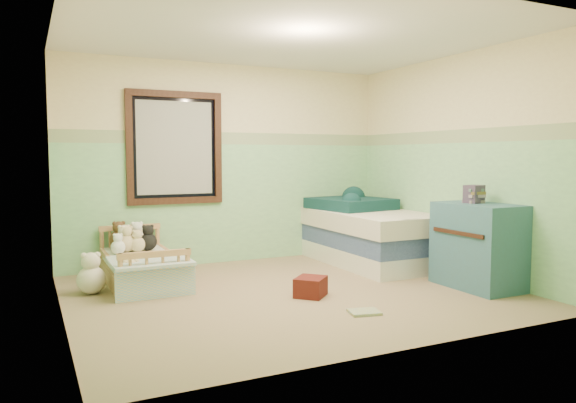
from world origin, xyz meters
name	(u,v)px	position (x,y,z in m)	size (l,w,h in m)	color
floor	(291,293)	(0.00, 0.00, -0.01)	(4.20, 3.60, 0.02)	#938060
ceiling	(291,34)	(0.00, 0.00, 2.51)	(4.20, 3.60, 0.02)	silver
wall_back	(229,164)	(0.00, 1.80, 1.25)	(4.20, 0.04, 2.50)	beige
wall_front	(408,171)	(0.00, -1.80, 1.25)	(4.20, 0.04, 2.50)	beige
wall_left	(58,168)	(-2.10, 0.00, 1.25)	(0.04, 3.60, 2.50)	beige
wall_right	(456,165)	(2.10, 0.00, 1.25)	(0.04, 3.60, 2.50)	beige
wainscot_mint	(230,203)	(0.00, 1.79, 0.75)	(4.20, 0.01, 1.50)	#78B581
border_strip	(229,138)	(0.00, 1.79, 1.57)	(4.20, 0.01, 0.15)	#5C845D
window_frame	(175,148)	(-0.70, 1.76, 1.45)	(1.16, 0.06, 1.36)	black
window_blinds	(175,148)	(-0.70, 1.77, 1.45)	(0.92, 0.01, 1.12)	#B5B5AD
toddler_bed_frame	(142,275)	(-1.26, 1.05, 0.09)	(0.70, 1.39, 0.18)	#BB824C
toddler_mattress	(142,261)	(-1.26, 1.05, 0.24)	(0.64, 1.33, 0.12)	white
patchwork_quilt	(150,261)	(-1.26, 0.62, 0.31)	(0.76, 0.70, 0.03)	#80B9DD
plush_bed_brown	(119,240)	(-1.41, 1.55, 0.41)	(0.22, 0.22, 0.22)	brown
plush_bed_white	(137,239)	(-1.21, 1.55, 0.40)	(0.20, 0.20, 0.20)	white
plush_bed_tan	(127,243)	(-1.36, 1.33, 0.40)	(0.19, 0.19, 0.19)	beige
plush_bed_dark	(148,242)	(-1.13, 1.33, 0.40)	(0.19, 0.19, 0.19)	black
plush_floor_cream	(91,280)	(-1.79, 0.80, 0.14)	(0.28, 0.28, 0.28)	beige
plush_floor_tan	(131,283)	(-1.46, 0.57, 0.12)	(0.24, 0.24, 0.24)	beige
twin_bed_frame	(366,254)	(1.55, 0.98, 0.11)	(1.03, 2.05, 0.22)	white
twin_boxspring	(367,236)	(1.55, 0.98, 0.33)	(1.03, 2.05, 0.22)	navy
twin_mattress	(367,219)	(1.55, 0.98, 0.55)	(1.07, 2.09, 0.22)	silver
teal_blanket	(351,204)	(1.50, 1.28, 0.73)	(0.87, 0.92, 0.14)	#0C3433
dresser	(478,246)	(1.82, -0.64, 0.43)	(0.54, 0.87, 0.87)	#335966
book_stack	(474,194)	(1.82, -0.57, 0.96)	(0.19, 0.14, 0.19)	brown
red_pillow	(311,287)	(0.10, -0.22, 0.09)	(0.30, 0.26, 0.19)	maroon
floor_book	(364,312)	(0.24, -0.93, 0.01)	(0.26, 0.20, 0.02)	yellow
extra_plush_0	(124,243)	(-1.39, 1.36, 0.40)	(0.20, 0.20, 0.20)	beige
extra_plush_1	(123,241)	(-1.37, 1.60, 0.38)	(0.17, 0.17, 0.17)	beige
extra_plush_2	(118,247)	(-1.47, 1.22, 0.38)	(0.15, 0.15, 0.15)	white
extra_plush_3	(138,244)	(-1.26, 1.28, 0.38)	(0.17, 0.17, 0.17)	beige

